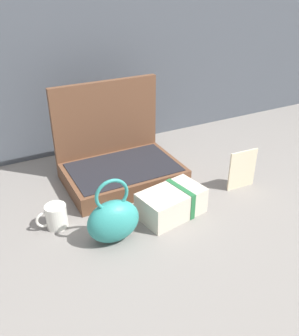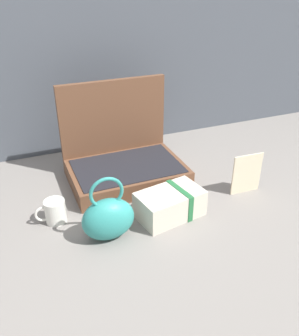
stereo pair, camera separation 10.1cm
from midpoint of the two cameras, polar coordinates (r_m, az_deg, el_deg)
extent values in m
plane|color=slate|center=(1.39, 2.55, -5.17)|extent=(6.00, 6.00, 0.00)
cube|color=brown|center=(1.49, -1.54, -1.00)|extent=(0.46, 0.30, 0.07)
cube|color=black|center=(1.47, -1.56, 0.25)|extent=(0.42, 0.27, 0.00)
cube|color=brown|center=(1.56, -3.79, 6.76)|extent=(0.46, 0.02, 0.38)
ellipsoid|color=teal|center=(1.18, -4.00, -8.05)|extent=(0.17, 0.10, 0.15)
torus|color=teal|center=(1.12, -4.18, -3.96)|extent=(0.11, 0.01, 0.11)
cube|color=beige|center=(1.29, 5.46, -5.69)|extent=(0.25, 0.17, 0.10)
cube|color=#236638|center=(1.31, 6.85, -5.15)|extent=(0.04, 0.14, 0.10)
cylinder|color=silver|center=(1.29, -12.34, -6.68)|extent=(0.07, 0.07, 0.08)
torus|color=silver|center=(1.29, -14.11, -7.03)|extent=(0.06, 0.01, 0.06)
cube|color=beige|center=(1.46, 16.88, -0.91)|extent=(0.12, 0.01, 0.16)
camera|label=1|loc=(0.05, -87.75, 1.24)|focal=38.99mm
camera|label=2|loc=(0.05, 92.25, -1.24)|focal=38.99mm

